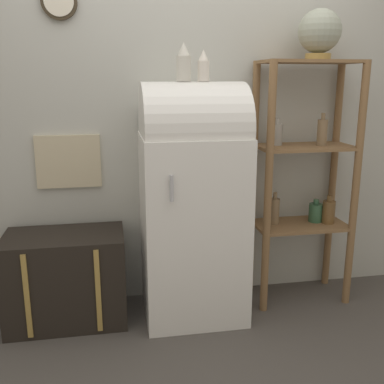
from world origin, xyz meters
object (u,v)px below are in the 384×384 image
Objects in this scene: vase_left at (184,63)px; suitcase_trunk at (66,278)px; vase_center at (203,67)px; refrigerator at (193,199)px; globe at (320,32)px.

suitcase_trunk is at bearing 178.09° from vase_left.
vase_center is at bearing -1.87° from suitcase_trunk.
refrigerator reaches higher than suitcase_trunk.
suitcase_trunk is 2.23m from globe.
vase_left is at bearing 178.40° from vase_center.
globe is at bearing 5.00° from refrigerator.
refrigerator is 8.23× the size of vase_center.
vase_center is (0.06, 0.00, 0.81)m from refrigerator.
vase_center is at bearing -174.70° from globe.
globe is 1.37× the size of vase_left.
suitcase_trunk is (-0.81, 0.03, -0.49)m from refrigerator.
globe is (0.82, 0.07, 1.02)m from refrigerator.
suitcase_trunk is 4.03× the size of vase_center.
suitcase_trunk is at bearing 177.88° from refrigerator.
refrigerator is 1.31m from globe.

